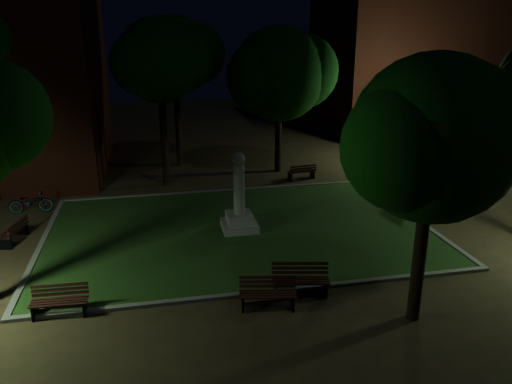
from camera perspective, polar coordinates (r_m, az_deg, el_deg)
ground at (r=18.56m, az=-0.82°, el=-6.84°), size 80.00×80.00×0.00m
lawn at (r=20.34m, az=-1.91°, el=-4.37°), size 15.00×10.00×0.08m
lawn_kerb at (r=20.33m, az=-1.91°, el=-4.32°), size 15.40×10.40×0.12m
monument at (r=20.00m, az=-1.93°, el=-1.95°), size 1.40×1.40×3.20m
building_far at (r=42.21m, az=18.97°, el=14.92°), size 16.00×10.00×12.00m
tree_north_wl at (r=25.41m, az=-10.77°, el=14.56°), size 5.06×4.13×8.41m
tree_north_er at (r=27.68m, az=2.91°, el=13.32°), size 6.28×5.13×8.02m
tree_se at (r=13.49m, az=19.95°, el=5.71°), size 5.34×4.36×7.40m
tree_far_north at (r=29.19m, az=-9.07°, el=15.12°), size 5.45×4.45×8.56m
lamppost_ne at (r=30.75m, az=17.84°, el=8.09°), size 1.18×0.28×4.01m
bench_near_left at (r=15.00m, az=1.35°, el=-11.55°), size 1.75×0.89×0.92m
bench_near_right at (r=15.73m, az=5.08°, el=-9.99°), size 1.85×0.94×0.97m
bench_west_near at (r=15.71m, az=-21.51°, el=-11.56°), size 1.62×0.64×0.87m
bench_left_side at (r=21.33m, az=-25.92°, el=-4.13°), size 0.89×1.68×0.88m
bench_right_side at (r=23.52m, az=16.11°, el=-1.03°), size 0.64×1.46×0.78m
bench_far_side at (r=27.12m, az=5.25°, el=2.26°), size 1.56×0.70×0.83m
bicycle at (r=24.30m, az=-24.36°, el=-1.06°), size 1.88×0.70×0.98m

